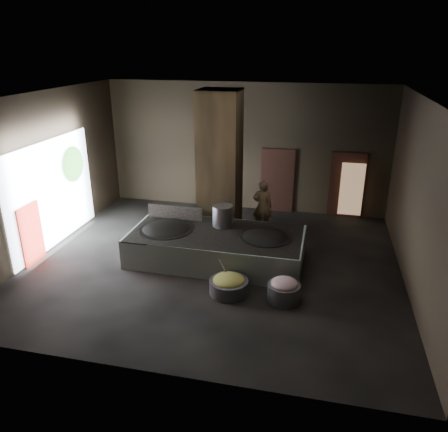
% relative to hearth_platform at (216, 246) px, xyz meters
% --- Properties ---
extents(floor, '(10.00, 9.00, 0.10)m').
position_rel_hearth_platform_xyz_m(floor, '(-0.01, -0.17, -0.47)').
color(floor, black).
rests_on(floor, ground).
extents(ceiling, '(10.00, 9.00, 0.10)m').
position_rel_hearth_platform_xyz_m(ceiling, '(-0.01, -0.17, 4.13)').
color(ceiling, black).
rests_on(ceiling, back_wall).
extents(back_wall, '(10.00, 0.10, 4.50)m').
position_rel_hearth_platform_xyz_m(back_wall, '(-0.01, 4.38, 1.83)').
color(back_wall, black).
rests_on(back_wall, ground).
extents(front_wall, '(10.00, 0.10, 4.50)m').
position_rel_hearth_platform_xyz_m(front_wall, '(-0.01, -4.72, 1.83)').
color(front_wall, black).
rests_on(front_wall, ground).
extents(left_wall, '(0.10, 9.00, 4.50)m').
position_rel_hearth_platform_xyz_m(left_wall, '(-5.06, -0.17, 1.83)').
color(left_wall, black).
rests_on(left_wall, ground).
extents(right_wall, '(0.10, 9.00, 4.50)m').
position_rel_hearth_platform_xyz_m(right_wall, '(5.04, -0.17, 1.83)').
color(right_wall, black).
rests_on(right_wall, ground).
extents(pillar, '(1.20, 1.20, 4.50)m').
position_rel_hearth_platform_xyz_m(pillar, '(-0.31, 1.73, 1.83)').
color(pillar, black).
rests_on(pillar, ground).
extents(hearth_platform, '(4.80, 2.34, 0.83)m').
position_rel_hearth_platform_xyz_m(hearth_platform, '(0.00, 0.00, 0.00)').
color(hearth_platform, silver).
rests_on(hearth_platform, ground).
extents(platform_cap, '(4.67, 2.24, 0.03)m').
position_rel_hearth_platform_xyz_m(platform_cap, '(0.00, 0.00, 0.40)').
color(platform_cap, black).
rests_on(platform_cap, hearth_platform).
extents(wok_left, '(1.50, 1.50, 0.42)m').
position_rel_hearth_platform_xyz_m(wok_left, '(-1.45, -0.05, 0.33)').
color(wok_left, black).
rests_on(wok_left, hearth_platform).
extents(wok_left_rim, '(1.54, 1.54, 0.05)m').
position_rel_hearth_platform_xyz_m(wok_left_rim, '(-1.45, -0.05, 0.40)').
color(wok_left_rim, black).
rests_on(wok_left_rim, hearth_platform).
extents(wok_right, '(1.40, 1.40, 0.39)m').
position_rel_hearth_platform_xyz_m(wok_right, '(1.35, 0.05, 0.33)').
color(wok_right, black).
rests_on(wok_right, hearth_platform).
extents(wok_right_rim, '(1.43, 1.43, 0.05)m').
position_rel_hearth_platform_xyz_m(wok_right_rim, '(1.35, 0.05, 0.40)').
color(wok_right_rim, black).
rests_on(wok_right_rim, hearth_platform).
extents(stock_pot, '(0.58, 0.58, 0.62)m').
position_rel_hearth_platform_xyz_m(stock_pot, '(0.05, 0.55, 0.71)').
color(stock_pot, '#A0A1A8').
rests_on(stock_pot, hearth_platform).
extents(splash_guard, '(1.66, 0.08, 0.42)m').
position_rel_hearth_platform_xyz_m(splash_guard, '(-1.45, 0.75, 0.61)').
color(splash_guard, black).
rests_on(splash_guard, hearth_platform).
extents(cook, '(0.62, 0.40, 1.71)m').
position_rel_hearth_platform_xyz_m(cook, '(0.95, 2.29, 0.44)').
color(cook, olive).
rests_on(cook, ground).
extents(veg_basin, '(1.00, 1.00, 0.35)m').
position_rel_hearth_platform_xyz_m(veg_basin, '(0.71, -1.64, -0.24)').
color(veg_basin, slate).
rests_on(veg_basin, ground).
extents(veg_fill, '(0.78, 0.78, 0.24)m').
position_rel_hearth_platform_xyz_m(veg_fill, '(0.71, -1.64, -0.07)').
color(veg_fill, '#789B4B').
rests_on(veg_fill, veg_basin).
extents(ladle, '(0.20, 0.35, 0.68)m').
position_rel_hearth_platform_xyz_m(ladle, '(0.56, -1.49, 0.13)').
color(ladle, '#A0A1A8').
rests_on(ladle, veg_basin).
extents(meat_basin, '(0.98, 0.98, 0.43)m').
position_rel_hearth_platform_xyz_m(meat_basin, '(2.05, -1.67, -0.20)').
color(meat_basin, slate).
rests_on(meat_basin, ground).
extents(meat_fill, '(0.64, 0.64, 0.25)m').
position_rel_hearth_platform_xyz_m(meat_fill, '(2.05, -1.67, 0.03)').
color(meat_fill, '#C47686').
rests_on(meat_fill, meat_basin).
extents(doorway_near, '(1.18, 0.08, 2.38)m').
position_rel_hearth_platform_xyz_m(doorway_near, '(1.19, 4.28, 0.68)').
color(doorway_near, black).
rests_on(doorway_near, ground).
extents(doorway_near_glow, '(0.86, 0.04, 2.03)m').
position_rel_hearth_platform_xyz_m(doorway_near_glow, '(1.29, 4.43, 0.63)').
color(doorway_near_glow, '#8C6647').
rests_on(doorway_near_glow, ground).
extents(doorway_far, '(1.18, 0.08, 2.38)m').
position_rel_hearth_platform_xyz_m(doorway_far, '(3.59, 4.28, 0.68)').
color(doorway_far, black).
rests_on(doorway_far, ground).
extents(doorway_far_glow, '(0.78, 0.04, 1.84)m').
position_rel_hearth_platform_xyz_m(doorway_far_glow, '(3.75, 4.11, 0.63)').
color(doorway_far_glow, '#8C6647').
rests_on(doorway_far_glow, ground).
extents(left_opening, '(0.04, 4.20, 3.10)m').
position_rel_hearth_platform_xyz_m(left_opening, '(-4.96, 0.03, 1.18)').
color(left_opening, white).
rests_on(left_opening, ground).
extents(pavilion_sliver, '(0.05, 0.90, 1.70)m').
position_rel_hearth_platform_xyz_m(pavilion_sliver, '(-4.89, -1.27, 0.43)').
color(pavilion_sliver, maroon).
rests_on(pavilion_sliver, ground).
extents(tree_silhouette, '(0.28, 1.10, 1.10)m').
position_rel_hearth_platform_xyz_m(tree_silhouette, '(-4.86, 1.13, 1.78)').
color(tree_silhouette, '#194714').
rests_on(tree_silhouette, left_opening).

